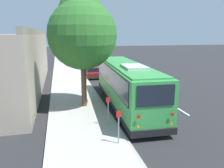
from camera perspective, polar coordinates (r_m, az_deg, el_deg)
The scene contains 13 objects.
ground_plane at distance 16.53m, azimuth 5.18°, elevation -5.44°, with size 160.00×160.00×0.00m, color #28282B.
sidewalk_slab at distance 15.72m, azimuth -9.14°, elevation -6.25°, with size 80.00×3.81×0.15m, color #B2AFA8.
curb_strip at distance 15.98m, azimuth -2.04°, elevation -5.77°, with size 80.00×0.14×0.15m, color #9D9A94.
shuttle_bus at distance 15.84m, azimuth 3.59°, elevation 0.39°, with size 11.57×2.94×3.29m.
parked_sedan_maroon at distance 27.02m, azimuth -4.91°, elevation 3.08°, with size 4.30×1.94×1.28m.
parked_sedan_black at distance 33.33m, azimuth -6.47°, elevation 4.92°, with size 4.61×1.89×1.28m.
parked_sedan_blue at distance 39.25m, azimuth -7.41°, elevation 6.08°, with size 4.40×2.06×1.27m.
street_tree at distance 15.28m, azimuth -7.82°, elevation 13.73°, with size 4.66×4.66×8.01m.
sign_post_near at distance 10.34m, azimuth 1.72°, elevation -11.17°, with size 0.06×0.22×1.60m.
sign_post_far at distance 12.30m, azimuth -1.00°, elevation -7.07°, with size 0.06×0.22×1.63m.
fire_hydrant at distance 22.96m, azimuth -6.89°, elevation 1.18°, with size 0.22×0.22×0.81m.
lane_stripe_mid at distance 16.20m, azimuth 17.26°, elevation -6.37°, with size 2.40×0.14×0.01m, color silver.
lane_stripe_ahead at distance 21.32m, azimuth 9.04°, elevation -1.33°, with size 2.40×0.14×0.01m, color silver.
Camera 1 is at (-14.82, 5.16, 5.19)m, focal length 35.00 mm.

